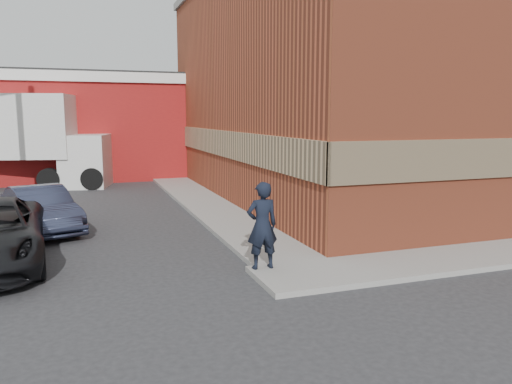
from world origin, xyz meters
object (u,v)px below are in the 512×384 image
object	(u,v)px
brick_building	(378,85)
man	(262,225)
box_truck	(17,134)
sedan	(41,209)
warehouse	(36,126)

from	to	relation	value
brick_building	man	bearing A→B (deg)	-133.24
box_truck	sedan	bearing A→B (deg)	-67.70
sedan	box_truck	bearing A→B (deg)	80.46
box_truck	brick_building	bearing A→B (deg)	-10.83
brick_building	warehouse	distance (m)	18.30
brick_building	box_truck	size ratio (longest dim) A/B	1.99
brick_building	man	world-z (taller)	brick_building
warehouse	man	xyz separation A→B (m)	(5.80, -20.25, -1.75)
brick_building	box_truck	world-z (taller)	brick_building
brick_building	box_truck	distance (m)	16.64
warehouse	man	world-z (taller)	warehouse
brick_building	man	distance (m)	13.20
brick_building	warehouse	size ratio (longest dim) A/B	1.12
box_truck	man	bearing A→B (deg)	-54.95
warehouse	box_truck	distance (m)	4.25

